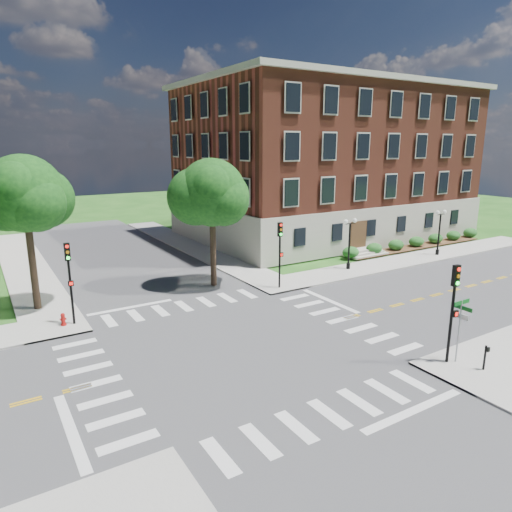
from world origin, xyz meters
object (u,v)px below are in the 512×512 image
traffic_signal_ne (280,246)px  fire_hydrant (63,320)px  twin_lamp_west (349,241)px  push_button_post (485,356)px  traffic_signal_nw (69,273)px  traffic_signal_se (453,301)px  twin_lamp_east (439,230)px  street_sign_pole (460,319)px

traffic_signal_ne → fire_hydrant: size_ratio=6.40×
twin_lamp_west → push_button_post: twin_lamp_west is taller
twin_lamp_west → fire_hydrant: (-22.52, -0.57, -2.06)m
traffic_signal_nw → push_button_post: bearing=-46.6°
traffic_signal_se → twin_lamp_west: (7.66, 15.11, -0.66)m
twin_lamp_west → twin_lamp_east: bearing=-3.6°
traffic_signal_nw → street_sign_pole: bearing=-45.0°
traffic_signal_se → push_button_post: bearing=-62.3°
traffic_signal_ne → push_button_post: (0.93, -15.30, -2.39)m
traffic_signal_se → twin_lamp_east: traffic_signal_se is taller
traffic_signal_ne → traffic_signal_nw: bearing=177.6°
traffic_signal_se → twin_lamp_west: size_ratio=1.13×
traffic_signal_se → traffic_signal_ne: (-0.18, 13.89, 0.00)m
push_button_post → twin_lamp_west: bearing=67.3°
traffic_signal_se → traffic_signal_nw: 20.34m
street_sign_pole → fire_hydrant: bearing=136.0°
push_button_post → fire_hydrant: push_button_post is taller
street_sign_pole → traffic_signal_se: bearing=151.4°
traffic_signal_se → fire_hydrant: size_ratio=6.40×
twin_lamp_west → push_button_post: size_ratio=3.53×
street_sign_pole → traffic_signal_ne: bearing=92.3°
traffic_signal_nw → fire_hydrant: 2.78m
twin_lamp_east → push_button_post: twin_lamp_east is taller
twin_lamp_east → street_sign_pole: size_ratio=1.36×
push_button_post → traffic_signal_ne: bearing=93.5°
traffic_signal_ne → fire_hydrant: traffic_signal_ne is taller
traffic_signal_ne → push_button_post: bearing=-86.5°
twin_lamp_west → traffic_signal_nw: bearing=-178.4°
street_sign_pole → fire_hydrant: (-15.24, 14.74, -1.84)m
push_button_post → fire_hydrant: (-15.61, 15.95, -0.33)m
twin_lamp_west → push_button_post: 17.99m
twin_lamp_east → traffic_signal_ne: bearing=-178.3°
street_sign_pole → traffic_signal_nw: bearing=135.0°
traffic_signal_se → twin_lamp_west: 16.95m
traffic_signal_se → traffic_signal_nw: same height
traffic_signal_se → twin_lamp_east: 23.36m
traffic_signal_nw → traffic_signal_se: bearing=-45.4°
traffic_signal_se → traffic_signal_ne: bearing=90.8°
traffic_signal_se → twin_lamp_west: bearing=63.1°
twin_lamp_west → traffic_signal_ne: bearing=-171.2°
traffic_signal_se → traffic_signal_nw: bearing=134.6°
traffic_signal_ne → street_sign_pole: size_ratio=1.55×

